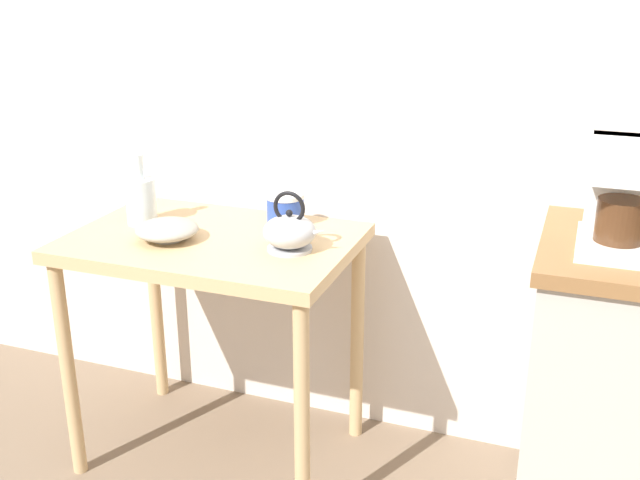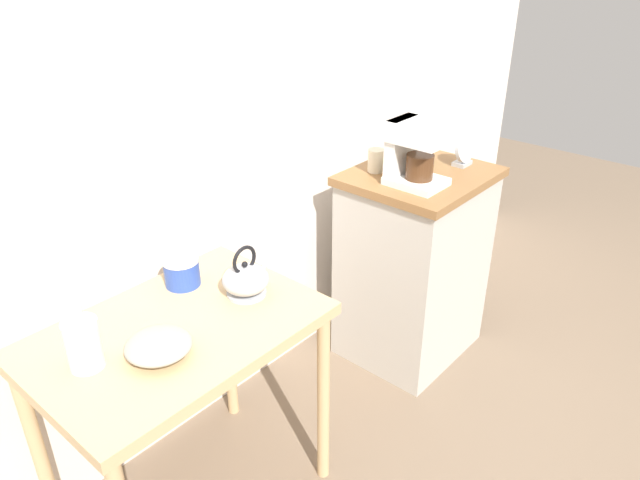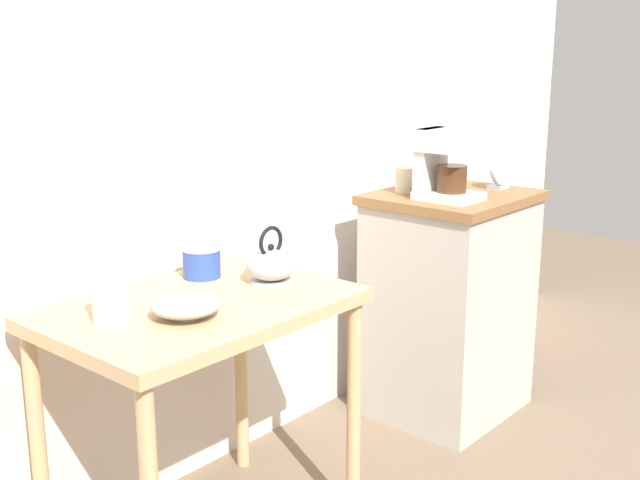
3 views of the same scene
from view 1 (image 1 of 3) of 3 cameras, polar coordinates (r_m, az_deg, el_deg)
name	(u,v)px [view 1 (image 1 of 3)]	position (r m, az deg, el deg)	size (l,w,h in m)	color
back_wall	(490,15)	(2.32, 12.72, 16.30)	(4.40, 0.10, 2.80)	silver
wooden_table	(214,269)	(2.33, -8.04, -2.17)	(0.85, 0.58, 0.77)	tan
bowl_stoneware	(167,230)	(2.27, -11.51, 0.78)	(0.19, 0.19, 0.06)	#9E998C
teakettle	(290,232)	(2.14, -2.27, 0.63)	(0.19, 0.15, 0.18)	#B2B5BA
glass_carafe_vase	(141,199)	(2.43, -13.41, 3.02)	(0.09, 0.09, 0.22)	silver
canister_enamel	(285,209)	(2.36, -2.64, 2.37)	(0.12, 0.12, 0.10)	#2D4CAD
coffee_maker	(624,191)	(1.87, 22.03, 3.47)	(0.18, 0.22, 0.26)	white
mug_small_cream	(625,207)	(2.08, 22.11, 2.35)	(0.08, 0.07, 0.10)	beige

